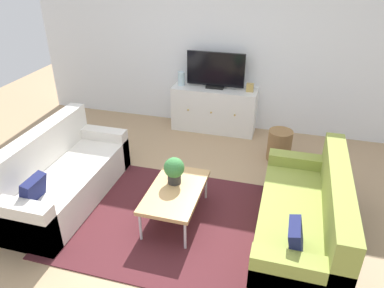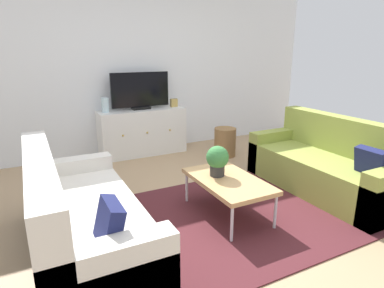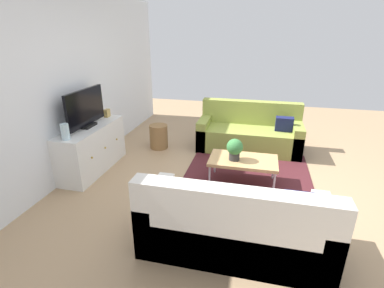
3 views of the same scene
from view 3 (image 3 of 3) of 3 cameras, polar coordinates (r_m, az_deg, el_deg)
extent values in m
plane|color=tan|center=(4.35, 8.63, -7.65)|extent=(10.00, 10.00, 0.00)
cube|color=white|center=(4.77, -23.04, 10.81)|extent=(6.40, 0.12, 2.70)
cube|color=#4C1E23|center=(4.34, 10.62, -7.76)|extent=(2.50, 1.90, 0.01)
cube|color=silver|center=(3.10, 8.32, -16.45)|extent=(0.80, 1.85, 0.42)
cube|color=silver|center=(2.73, 7.92, -16.71)|extent=(0.20, 1.85, 0.86)
cube|color=silver|center=(3.21, -7.05, -13.37)|extent=(0.80, 0.18, 0.56)
cube|color=silver|center=(3.13, 24.45, -16.43)|extent=(0.80, 0.18, 0.56)
cube|color=#191E4C|center=(2.98, 20.49, -11.67)|extent=(0.17, 0.30, 0.32)
cube|color=olive|center=(5.48, 11.12, 1.01)|extent=(0.80, 1.85, 0.42)
cube|color=olive|center=(5.70, 11.44, 4.11)|extent=(0.20, 1.85, 0.86)
cube|color=olive|center=(5.55, 2.53, 2.41)|extent=(0.80, 0.18, 0.56)
cube|color=olive|center=(5.50, 19.88, 0.93)|extent=(0.80, 0.18, 0.56)
cube|color=#191E4C|center=(5.35, 17.74, 3.60)|extent=(0.16, 0.30, 0.31)
cube|color=tan|center=(4.20, 10.08, -3.22)|extent=(0.56, 0.96, 0.04)
cylinder|color=silver|center=(4.07, 15.91, -7.66)|extent=(0.03, 0.03, 0.35)
cylinder|color=silver|center=(4.50, 15.76, -4.69)|extent=(0.03, 0.03, 0.35)
cylinder|color=silver|center=(4.11, 3.48, -6.53)|extent=(0.03, 0.03, 0.35)
cylinder|color=silver|center=(4.53, 4.56, -3.69)|extent=(0.03, 0.03, 0.35)
cylinder|color=#2D2D2D|center=(4.12, 8.34, -2.38)|extent=(0.15, 0.15, 0.11)
sphere|color=#387A3D|center=(4.07, 8.45, -0.57)|extent=(0.23, 0.23, 0.23)
cube|color=white|center=(4.82, -19.11, -0.86)|extent=(1.36, 0.44, 0.73)
sphere|color=#B79338|center=(4.39, -19.16, -2.55)|extent=(0.03, 0.03, 0.03)
sphere|color=#B79338|center=(4.69, -16.76, -0.71)|extent=(0.03, 0.03, 0.03)
sphere|color=#B79338|center=(5.00, -14.65, 0.91)|extent=(0.03, 0.03, 0.03)
cube|color=black|center=(4.70, -19.89, 3.48)|extent=(0.28, 0.16, 0.04)
cube|color=black|center=(4.63, -20.34, 6.84)|extent=(0.92, 0.04, 0.53)
cylinder|color=silver|center=(4.24, -23.79, 2.24)|extent=(0.11, 0.11, 0.22)
cube|color=tan|center=(5.13, -16.47, 5.89)|extent=(0.11, 0.07, 0.13)
cylinder|color=olive|center=(5.50, -6.59, 1.48)|extent=(0.34, 0.34, 0.45)
camera|label=1|loc=(5.73, 48.58, 21.35)|focal=34.30mm
camera|label=2|loc=(3.21, 60.45, 1.78)|focal=30.51mm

